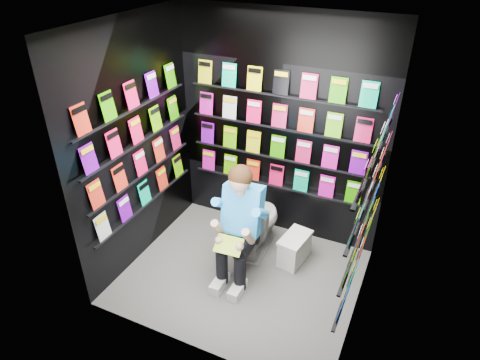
% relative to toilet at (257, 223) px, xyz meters
% --- Properties ---
extents(floor, '(2.40, 2.40, 0.00)m').
position_rel_toilet_xyz_m(floor, '(0.03, -0.50, -0.37)').
color(floor, '#575855').
rests_on(floor, ground).
extents(ceiling, '(2.40, 2.40, 0.00)m').
position_rel_toilet_xyz_m(ceiling, '(0.03, -0.50, 2.23)').
color(ceiling, white).
rests_on(ceiling, floor).
extents(wall_back, '(2.40, 0.04, 2.60)m').
position_rel_toilet_xyz_m(wall_back, '(0.03, 0.50, 0.93)').
color(wall_back, black).
rests_on(wall_back, floor).
extents(wall_front, '(2.40, 0.04, 2.60)m').
position_rel_toilet_xyz_m(wall_front, '(0.03, -1.50, 0.93)').
color(wall_front, black).
rests_on(wall_front, floor).
extents(wall_left, '(0.04, 2.00, 2.60)m').
position_rel_toilet_xyz_m(wall_left, '(-1.17, -0.50, 0.93)').
color(wall_left, black).
rests_on(wall_left, floor).
extents(wall_right, '(0.04, 2.00, 2.60)m').
position_rel_toilet_xyz_m(wall_right, '(1.23, -0.50, 0.93)').
color(wall_right, black).
rests_on(wall_right, floor).
extents(comics_back, '(2.10, 0.06, 1.37)m').
position_rel_toilet_xyz_m(comics_back, '(0.03, 0.47, 0.94)').
color(comics_back, '#E31152').
rests_on(comics_back, wall_back).
extents(comics_left, '(0.06, 1.70, 1.37)m').
position_rel_toilet_xyz_m(comics_left, '(-1.14, -0.50, 0.94)').
color(comics_left, '#E31152').
rests_on(comics_left, wall_left).
extents(comics_right, '(0.06, 1.70, 1.37)m').
position_rel_toilet_xyz_m(comics_right, '(1.20, -0.50, 0.94)').
color(comics_right, '#E31152').
rests_on(comics_right, wall_right).
extents(toilet, '(0.47, 0.78, 0.73)m').
position_rel_toilet_xyz_m(toilet, '(0.00, 0.00, 0.00)').
color(toilet, white).
rests_on(toilet, floor).
extents(longbox, '(0.28, 0.44, 0.31)m').
position_rel_toilet_xyz_m(longbox, '(0.46, -0.03, -0.21)').
color(longbox, silver).
rests_on(longbox, floor).
extents(longbox_lid, '(0.31, 0.46, 0.03)m').
position_rel_toilet_xyz_m(longbox_lid, '(0.46, -0.03, -0.05)').
color(longbox_lid, silver).
rests_on(longbox_lid, longbox).
extents(reader, '(0.59, 0.82, 1.44)m').
position_rel_toilet_xyz_m(reader, '(0.00, -0.38, 0.41)').
color(reader, '#158BED').
rests_on(reader, toilet).
extents(held_comic, '(0.29, 0.18, 0.12)m').
position_rel_toilet_xyz_m(held_comic, '(0.00, -0.73, 0.21)').
color(held_comic, green).
rests_on(held_comic, reader).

